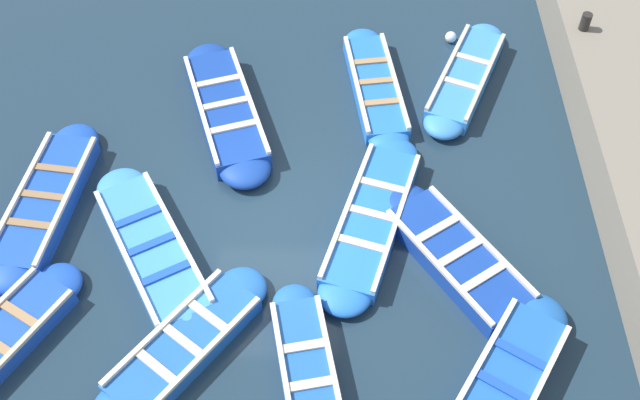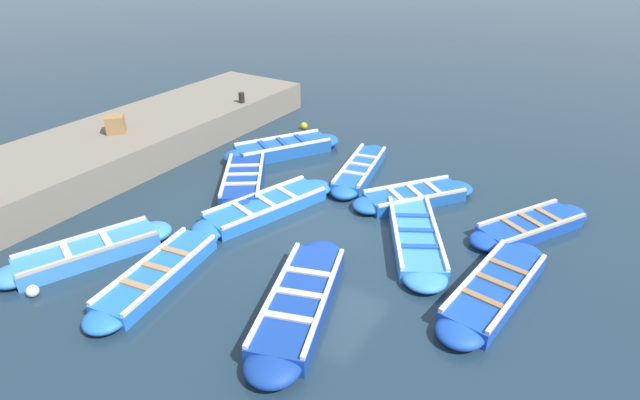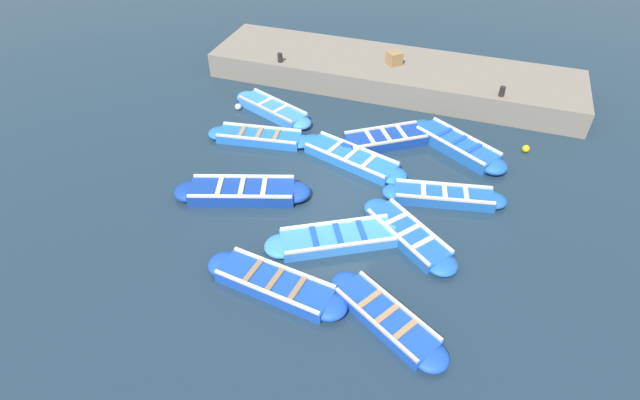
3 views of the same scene
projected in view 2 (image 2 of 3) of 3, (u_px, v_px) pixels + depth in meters
The scene contains 17 objects.
ground_plane at pixel (328, 232), 11.61m from camera, with size 120.00×120.00×0.00m, color #1C303F.
boat_drifting at pixel (414, 196), 12.82m from camera, with size 2.73×3.20×0.36m.
boat_inner_gap at pixel (495, 289), 9.49m from camera, with size 1.35×3.88×0.40m.
boat_far_corner at pixel (244, 180), 13.59m from camera, with size 2.83×3.53×0.41m.
boat_bow_out at pixel (283, 148), 15.50m from camera, with size 2.75×3.69×0.45m.
boat_alongside at pixel (88, 252), 10.58m from camera, with size 2.12×3.64×0.40m.
boat_broadside at pixel (266, 207), 12.35m from camera, with size 2.03×4.09×0.37m.
boat_tucked at pixel (530, 226), 11.54m from camera, with size 2.43×3.36×0.36m.
boat_outer_right at pixel (360, 170), 14.22m from camera, with size 1.42×3.69×0.38m.
boat_outer_left at pixel (158, 274), 9.95m from camera, with size 1.32×3.72×0.36m.
boat_centre at pixel (300, 302), 9.14m from camera, with size 2.16×4.15×0.44m.
boat_mid_row at pixel (415, 236), 11.16m from camera, with size 2.74×3.89×0.36m.
quay_wall at pixel (115, 147), 14.85m from camera, with size 3.51×14.56×0.96m.
bollard_mid_north at pixel (242, 98), 17.02m from camera, with size 0.20×0.20×0.35m, color black.
wooden_crate at pixel (115, 124), 14.48m from camera, with size 0.50×0.50×0.50m, color olive.
buoy_orange_near at pixel (33, 291), 9.53m from camera, with size 0.24×0.24×0.24m, color silver.
buoy_yellow_far at pixel (304, 126), 17.49m from camera, with size 0.25×0.25×0.25m, color #EAB214.
Camera 2 is at (5.06, -8.44, 6.21)m, focal length 28.00 mm.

